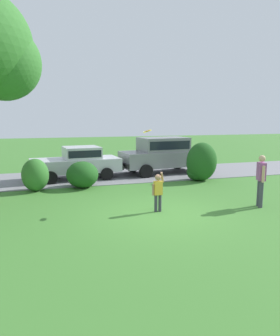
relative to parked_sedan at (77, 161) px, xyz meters
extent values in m
plane|color=#3D752D|center=(1.89, -6.67, -0.85)|extent=(80.00, 80.00, 0.00)
cube|color=slate|center=(1.89, 0.19, -0.84)|extent=(28.00, 4.40, 0.02)
ellipsoid|color=#33702B|center=(-2.71, -3.48, 3.95)|extent=(2.53, 2.53, 2.53)
ellipsoid|color=#33702B|center=(-1.91, -2.20, -0.18)|extent=(1.08, 1.04, 1.33)
ellipsoid|color=#1E511C|center=(-0.01, -2.11, -0.29)|extent=(1.36, 1.45, 1.12)
ellipsoid|color=#1E511C|center=(0.14, -2.14, -0.53)|extent=(0.71, 0.71, 0.64)
ellipsoid|color=#1E511C|center=(5.56, -2.21, 0.06)|extent=(1.47, 1.22, 1.81)
ellipsoid|color=#1E511C|center=(5.36, -2.10, -0.43)|extent=(0.92, 0.92, 0.83)
cube|color=silver|center=(-0.10, -0.01, -0.17)|extent=(4.35, 2.22, 0.64)
cube|color=silver|center=(0.22, 0.02, 0.43)|extent=(1.82, 1.77, 0.56)
cube|color=black|center=(0.22, 0.02, 0.43)|extent=(1.69, 1.78, 0.34)
cylinder|color=black|center=(-1.30, -1.07, -0.55)|extent=(0.62, 0.28, 0.60)
cylinder|color=black|center=(-1.48, 0.80, -0.55)|extent=(0.62, 0.28, 0.60)
cylinder|color=black|center=(1.29, -0.82, -0.55)|extent=(0.62, 0.28, 0.60)
cylinder|color=black|center=(1.11, 1.05, -0.55)|extent=(0.62, 0.28, 0.60)
cube|color=black|center=(-2.23, -0.21, -0.33)|extent=(0.28, 1.75, 0.20)
cube|color=black|center=(2.03, 0.19, -0.33)|extent=(0.28, 1.75, 0.20)
cube|color=gray|center=(4.55, 0.23, -0.05)|extent=(4.66, 2.27, 0.80)
cube|color=gray|center=(4.55, 0.23, 0.71)|extent=(2.62, 1.85, 0.72)
cube|color=black|center=(4.55, 0.23, 0.71)|extent=(2.43, 1.85, 0.43)
cylinder|color=black|center=(3.25, -0.84, -0.51)|extent=(0.70, 0.29, 0.68)
cylinder|color=black|center=(3.07, 1.03, -0.51)|extent=(0.70, 0.29, 0.68)
cylinder|color=black|center=(6.03, -0.57, -0.51)|extent=(0.70, 0.29, 0.68)
cylinder|color=black|center=(5.85, 1.30, -0.51)|extent=(0.70, 0.29, 0.68)
cube|color=black|center=(2.27, 0.00, -0.25)|extent=(0.29, 1.75, 0.20)
cube|color=black|center=(6.83, 0.45, -0.25)|extent=(0.29, 1.75, 0.20)
cylinder|color=#383842|center=(1.81, -6.34, -0.57)|extent=(0.10, 0.10, 0.55)
cylinder|color=#383842|center=(1.94, -6.34, -0.57)|extent=(0.10, 0.10, 0.55)
cube|color=gold|center=(1.88, -6.34, -0.08)|extent=(0.26, 0.17, 0.44)
sphere|color=#A37556|center=(1.88, -6.34, 0.26)|extent=(0.20, 0.20, 0.20)
cylinder|color=#A37556|center=(2.03, -6.29, 0.24)|extent=(0.20, 0.24, 0.39)
cylinder|color=#A37556|center=(1.72, -6.35, -0.13)|extent=(0.07, 0.07, 0.36)
cylinder|color=yellow|center=(1.75, -5.61, 1.67)|extent=(0.28, 0.28, 0.13)
cylinder|color=orange|center=(1.75, -5.61, 1.68)|extent=(0.16, 0.16, 0.08)
cylinder|color=#3F3F4C|center=(5.37, -6.70, -0.40)|extent=(0.14, 0.14, 0.90)
cylinder|color=#3F3F4C|center=(5.30, -6.89, -0.40)|extent=(0.14, 0.14, 0.90)
cube|color=#994C8C|center=(5.34, -6.80, 0.35)|extent=(0.33, 0.41, 0.60)
sphere|color=tan|center=(5.34, -6.80, 0.78)|extent=(0.22, 0.22, 0.22)
cylinder|color=tan|center=(5.42, -6.59, 0.30)|extent=(0.09, 0.09, 0.55)
cylinder|color=tan|center=(5.26, -7.00, 0.30)|extent=(0.09, 0.09, 0.55)
camera|label=1|loc=(-1.48, -15.49, 2.11)|focal=33.79mm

